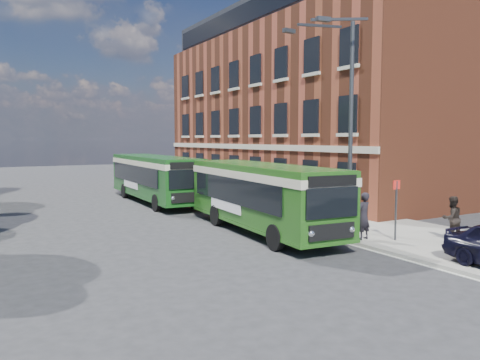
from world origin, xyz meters
TOP-DOWN VIEW (x-y plane):
  - ground at (0.00, 0.00)m, footprint 120.00×120.00m
  - pavement at (7.00, 8.00)m, footprint 6.00×48.00m
  - kerb_line at (3.95, 8.00)m, footprint 0.12×48.00m
  - brick_office at (14.00, 12.00)m, footprint 12.10×26.00m
  - street_lamp at (4.84, -2.00)m, footprint 2.96×2.38m
  - bus_stop_sign at (5.60, -4.20)m, footprint 0.35×0.08m
  - bus_front at (2.25, 0.40)m, footprint 3.25×10.54m
  - bus_rear at (1.48, 12.33)m, footprint 2.85×11.85m
  - pedestrian_a at (4.60, -3.47)m, footprint 0.75×0.56m
  - pedestrian_b at (7.54, -5.28)m, footprint 1.00×0.86m

SIDE VIEW (x-z plane):
  - ground at x=0.00m, z-range 0.00..0.00m
  - kerb_line at x=3.95m, z-range 0.00..0.01m
  - pavement at x=7.00m, z-range 0.00..0.15m
  - pedestrian_b at x=7.54m, z-range 0.15..1.89m
  - pedestrian_a at x=4.60m, z-range 0.15..2.03m
  - bus_stop_sign at x=5.60m, z-range 0.25..2.77m
  - bus_front at x=2.25m, z-range 0.32..3.34m
  - bus_rear at x=1.48m, z-range 0.32..3.34m
  - street_lamp at x=4.84m, z-range 0.29..9.29m
  - brick_office at x=14.00m, z-range -0.13..14.07m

